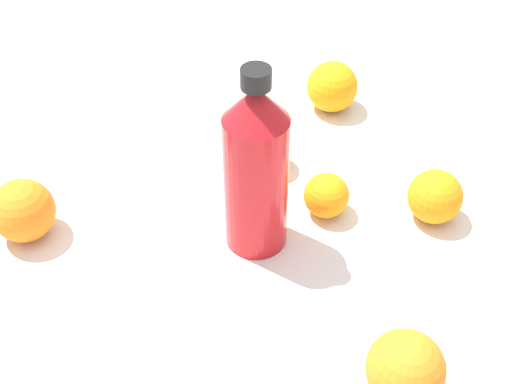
{
  "coord_description": "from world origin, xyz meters",
  "views": [
    {
      "loc": [
        -0.17,
        -0.59,
        0.66
      ],
      "look_at": [
        -0.01,
        0.03,
        0.08
      ],
      "focal_mm": 49.8,
      "sensor_mm": 36.0,
      "label": 1
    }
  ],
  "objects_px": {
    "water_bottle": "(256,168)",
    "orange_3": "(268,149)",
    "orange_2": "(435,197)",
    "orange_5": "(23,210)",
    "orange_1": "(332,87)",
    "orange_4": "(326,195)",
    "orange_0": "(405,369)"
  },
  "relations": [
    {
      "from": "orange_0",
      "to": "orange_3",
      "type": "relative_size",
      "value": 1.29
    },
    {
      "from": "water_bottle",
      "to": "orange_0",
      "type": "height_order",
      "value": "water_bottle"
    },
    {
      "from": "orange_0",
      "to": "orange_1",
      "type": "height_order",
      "value": "orange_0"
    },
    {
      "from": "water_bottle",
      "to": "orange_3",
      "type": "relative_size",
      "value": 3.99
    },
    {
      "from": "orange_1",
      "to": "orange_2",
      "type": "bearing_deg",
      "value": -79.6
    },
    {
      "from": "orange_0",
      "to": "orange_3",
      "type": "distance_m",
      "value": 0.39
    },
    {
      "from": "orange_1",
      "to": "orange_4",
      "type": "bearing_deg",
      "value": -110.51
    },
    {
      "from": "orange_2",
      "to": "orange_4",
      "type": "relative_size",
      "value": 1.19
    },
    {
      "from": "water_bottle",
      "to": "orange_0",
      "type": "relative_size",
      "value": 3.1
    },
    {
      "from": "water_bottle",
      "to": "orange_4",
      "type": "bearing_deg",
      "value": 80.93
    },
    {
      "from": "orange_2",
      "to": "orange_3",
      "type": "bearing_deg",
      "value": 140.34
    },
    {
      "from": "water_bottle",
      "to": "orange_3",
      "type": "bearing_deg",
      "value": 136.9
    },
    {
      "from": "water_bottle",
      "to": "orange_2",
      "type": "bearing_deg",
      "value": 63.1
    },
    {
      "from": "water_bottle",
      "to": "orange_2",
      "type": "xyz_separation_m",
      "value": [
        0.24,
        -0.02,
        -0.08
      ]
    },
    {
      "from": "orange_1",
      "to": "orange_4",
      "type": "xyz_separation_m",
      "value": [
        -0.08,
        -0.23,
        -0.01
      ]
    },
    {
      "from": "orange_4",
      "to": "orange_5",
      "type": "bearing_deg",
      "value": 171.59
    },
    {
      "from": "orange_0",
      "to": "orange_2",
      "type": "distance_m",
      "value": 0.28
    },
    {
      "from": "orange_2",
      "to": "orange_0",
      "type": "bearing_deg",
      "value": -121.18
    },
    {
      "from": "orange_0",
      "to": "orange_5",
      "type": "height_order",
      "value": "same"
    },
    {
      "from": "orange_1",
      "to": "water_bottle",
      "type": "bearing_deg",
      "value": -126.64
    },
    {
      "from": "water_bottle",
      "to": "orange_0",
      "type": "distance_m",
      "value": 0.28
    },
    {
      "from": "orange_2",
      "to": "orange_5",
      "type": "distance_m",
      "value": 0.53
    },
    {
      "from": "orange_0",
      "to": "orange_5",
      "type": "distance_m",
      "value": 0.5
    },
    {
      "from": "orange_4",
      "to": "orange_5",
      "type": "distance_m",
      "value": 0.39
    },
    {
      "from": "orange_3",
      "to": "orange_1",
      "type": "bearing_deg",
      "value": 40.66
    },
    {
      "from": "orange_3",
      "to": "orange_5",
      "type": "bearing_deg",
      "value": -170.93
    },
    {
      "from": "orange_4",
      "to": "orange_5",
      "type": "xyz_separation_m",
      "value": [
        -0.38,
        0.06,
        0.01
      ]
    },
    {
      "from": "orange_5",
      "to": "orange_3",
      "type": "bearing_deg",
      "value": 9.07
    },
    {
      "from": "orange_2",
      "to": "orange_3",
      "type": "xyz_separation_m",
      "value": [
        -0.18,
        0.15,
        -0.0
      ]
    },
    {
      "from": "orange_0",
      "to": "orange_2",
      "type": "relative_size",
      "value": 1.14
    },
    {
      "from": "orange_2",
      "to": "orange_4",
      "type": "bearing_deg",
      "value": 162.31
    },
    {
      "from": "orange_0",
      "to": "orange_1",
      "type": "distance_m",
      "value": 0.51
    }
  ]
}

